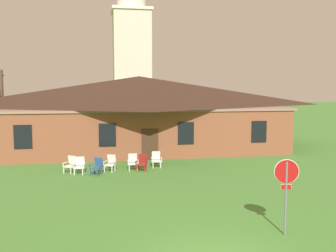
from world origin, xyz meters
The scene contains 11 objects.
brick_building centered at (0.00, 20.29, 2.90)m, with size 21.78×10.40×5.69m.
dome_tower centered at (1.29, 41.89, 9.48)m, with size 5.18×5.18×20.62m.
stop_sign centered at (2.87, 1.57, 1.81)m, with size 0.78×0.25×2.55m.
lawn_chair_by_porch centered at (-4.78, 12.38, 0.50)m, with size 0.83×0.86×0.96m.
lawn_chair_near_door centered at (-4.26, 11.98, 0.50)m, with size 0.70×0.74×0.96m.
lawn_chair_left_end centered at (-3.29, 11.55, 0.50)m, with size 0.84×0.87×0.96m.
lawn_chair_middle centered at (-2.53, 12.35, 0.50)m, with size 0.80×0.84×0.96m.
lawn_chair_right_end centered at (-1.22, 12.47, 0.50)m, with size 0.65×0.68×0.96m.
lawn_chair_far_side centered at (-0.71, 12.14, 0.50)m, with size 0.78×0.83×0.96m.
lawn_chair_under_eave centered at (0.26, 13.02, 0.50)m, with size 0.66×0.69×0.96m.
bare_tree_beside_building centered at (-10.45, 21.16, 3.36)m, with size 1.54×2.06×6.15m.
Camera 1 is at (-3.15, -9.91, 4.93)m, focal length 41.25 mm.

